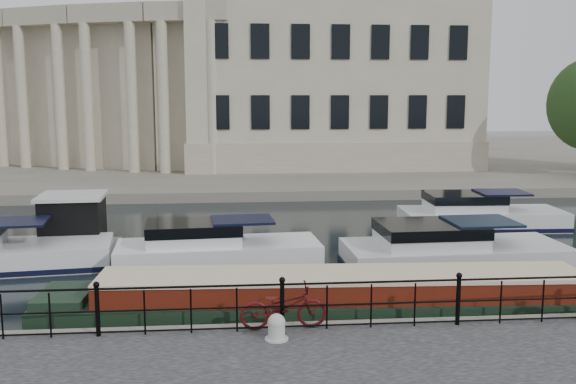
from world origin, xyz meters
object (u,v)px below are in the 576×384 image
object	(u,v)px
harbour_hut	(73,225)
mooring_bollard	(277,327)
bicycle	(284,307)
narrowboat	(342,304)

from	to	relation	value
harbour_hut	mooring_bollard	bearing A→B (deg)	-61.04
bicycle	narrowboat	size ratio (longest dim) A/B	0.12
mooring_bollard	harbour_hut	world-z (taller)	harbour_hut
mooring_bollard	harbour_hut	size ratio (longest dim) A/B	0.17
bicycle	mooring_bollard	world-z (taller)	bicycle
bicycle	mooring_bollard	bearing A→B (deg)	159.56
bicycle	mooring_bollard	xyz separation A→B (m)	(-0.20, -0.64, -0.24)
mooring_bollard	narrowboat	size ratio (longest dim) A/B	0.04
narrowboat	harbour_hut	distance (m)	11.74
bicycle	narrowboat	distance (m)	2.76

